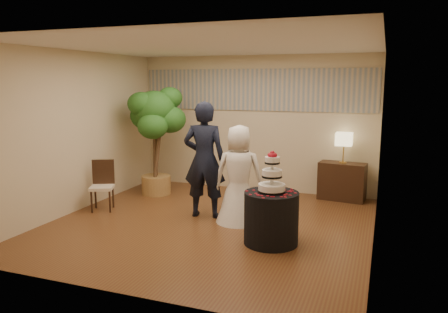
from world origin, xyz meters
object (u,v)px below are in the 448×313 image
at_px(wedding_cake, 272,172).
at_px(ficus_tree, 155,140).
at_px(console, 342,181).
at_px(side_chair, 102,186).
at_px(table_lamp, 344,148).
at_px(bride, 239,174).
at_px(groom, 204,160).
at_px(cake_table, 271,218).

height_order(wedding_cake, ficus_tree, ficus_tree).
relative_size(console, side_chair, 0.99).
relative_size(table_lamp, side_chair, 0.65).
relative_size(bride, table_lamp, 2.75).
height_order(wedding_cake, side_chair, wedding_cake).
height_order(groom, cake_table, groom).
distance_m(console, ficus_tree, 3.77).
bearing_deg(ficus_tree, wedding_cake, -33.11).
distance_m(bride, wedding_cake, 1.09).
distance_m(cake_table, ficus_tree, 3.52).
distance_m(wedding_cake, ficus_tree, 3.44).
bearing_deg(side_chair, console, 4.90).
relative_size(bride, wedding_cake, 2.72).
distance_m(groom, side_chair, 1.95).
bearing_deg(groom, bride, 163.99).
xyz_separation_m(cake_table, table_lamp, (0.71, 2.73, 0.65)).
bearing_deg(groom, side_chair, 0.55).
bearing_deg(wedding_cake, table_lamp, 75.42).
xyz_separation_m(wedding_cake, side_chair, (-3.22, 0.53, -0.60)).
bearing_deg(cake_table, ficus_tree, 146.89).
height_order(console, table_lamp, table_lamp).
distance_m(bride, console, 2.48).
bearing_deg(console, table_lamp, 0.00).
xyz_separation_m(cake_table, ficus_tree, (-2.88, 1.88, 0.73)).
bearing_deg(cake_table, console, 75.42).
xyz_separation_m(bride, ficus_tree, (-2.15, 1.11, 0.31)).
bearing_deg(table_lamp, groom, -137.82).
height_order(bride, cake_table, bride).
xyz_separation_m(groom, wedding_cake, (1.37, -0.85, 0.06)).
bearing_deg(wedding_cake, cake_table, 0.00).
bearing_deg(console, wedding_cake, -97.62).
distance_m(table_lamp, side_chair, 4.54).
relative_size(groom, wedding_cake, 3.33).
xyz_separation_m(console, ficus_tree, (-3.60, -0.85, 0.74)).
bearing_deg(side_chair, groom, -14.72).
xyz_separation_m(table_lamp, side_chair, (-3.93, -2.20, -0.58)).
bearing_deg(cake_table, table_lamp, 75.42).
relative_size(wedding_cake, ficus_tree, 0.27).
relative_size(wedding_cake, side_chair, 0.66).
bearing_deg(console, cake_table, -97.62).
distance_m(wedding_cake, table_lamp, 2.83).
bearing_deg(table_lamp, cake_table, -104.58).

